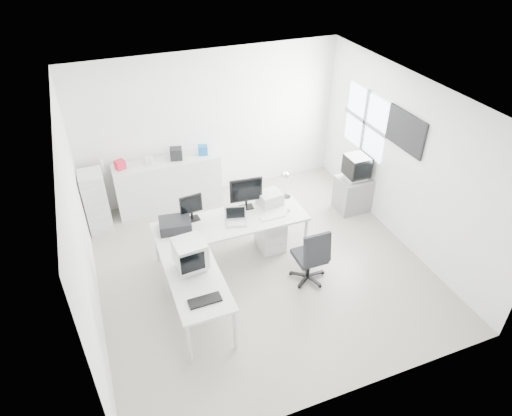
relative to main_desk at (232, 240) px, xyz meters
name	(u,v)px	position (x,y,z in m)	size (l,w,h in m)	color
floor	(260,265)	(0.36, -0.35, -0.38)	(5.00, 5.00, 0.01)	beige
ceiling	(262,100)	(0.36, -0.35, 2.42)	(5.00, 5.00, 0.01)	white
back_wall	(211,125)	(0.36, 2.15, 1.02)	(5.00, 0.02, 2.80)	white
left_wall	(80,231)	(-2.14, -0.35, 1.02)	(0.02, 5.00, 2.80)	white
right_wall	(405,162)	(2.86, -0.35, 1.02)	(0.02, 5.00, 2.80)	white
window	(365,122)	(2.84, 0.85, 1.23)	(0.02, 1.20, 1.10)	white
wall_picture	(406,131)	(2.83, -0.25, 1.52)	(0.04, 0.90, 0.60)	black
main_desk	(232,240)	(0.00, 0.00, 0.00)	(2.40, 0.80, 0.75)	silver
side_desk	(199,301)	(-0.85, -1.10, 0.00)	(0.70, 1.40, 0.75)	silver
drawer_pedestal	(270,232)	(0.70, 0.05, -0.08)	(0.40, 0.50, 0.60)	silver
inkjet_printer	(175,225)	(-0.85, 0.10, 0.46)	(0.47, 0.37, 0.17)	black
lcd_monitor_small	(191,208)	(-0.55, 0.25, 0.60)	(0.35, 0.20, 0.44)	black
lcd_monitor_large	(246,194)	(0.35, 0.25, 0.65)	(0.53, 0.21, 0.55)	black
laptop	(236,218)	(0.05, -0.10, 0.48)	(0.31, 0.32, 0.21)	#B7B7BA
white_keyboard	(273,217)	(0.65, -0.15, 0.38)	(0.41, 0.13, 0.02)	silver
white_mouse	(289,210)	(0.95, -0.10, 0.40)	(0.06, 0.06, 0.06)	silver
laser_printer	(270,198)	(0.75, 0.22, 0.48)	(0.37, 0.32, 0.21)	silver
desk_lamp	(288,186)	(1.10, 0.30, 0.60)	(0.15, 0.15, 0.45)	silver
crt_monitor	(190,255)	(-0.85, -0.85, 0.61)	(0.40, 0.40, 0.46)	#B7B7BA
black_keyboard	(205,300)	(-0.85, -1.50, 0.39)	(0.42, 0.17, 0.03)	black
office_chair	(309,254)	(0.94, -0.89, 0.12)	(0.57, 0.57, 1.00)	#27282C
tv_cabinet	(353,194)	(2.58, 0.53, -0.05)	(0.60, 0.49, 0.66)	gray
crt_tv	(357,168)	(2.58, 0.53, 0.51)	(0.50, 0.48, 0.45)	black
sideboard	(169,184)	(-0.60, 1.89, 0.11)	(1.94, 0.48, 0.97)	silver
clutter_box_a	(120,165)	(-1.40, 1.89, 0.67)	(0.16, 0.14, 0.16)	red
clutter_box_b	(149,161)	(-0.90, 1.89, 0.66)	(0.13, 0.11, 0.13)	silver
clutter_box_c	(176,154)	(-0.40, 1.89, 0.70)	(0.21, 0.19, 0.21)	black
clutter_box_d	(203,150)	(0.10, 1.89, 0.68)	(0.17, 0.15, 0.17)	#16599F
clutter_bottle	(102,165)	(-1.70, 1.93, 0.70)	(0.07, 0.07, 0.22)	silver
filing_cabinet	(96,202)	(-1.92, 1.62, 0.19)	(0.40, 0.47, 1.13)	silver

